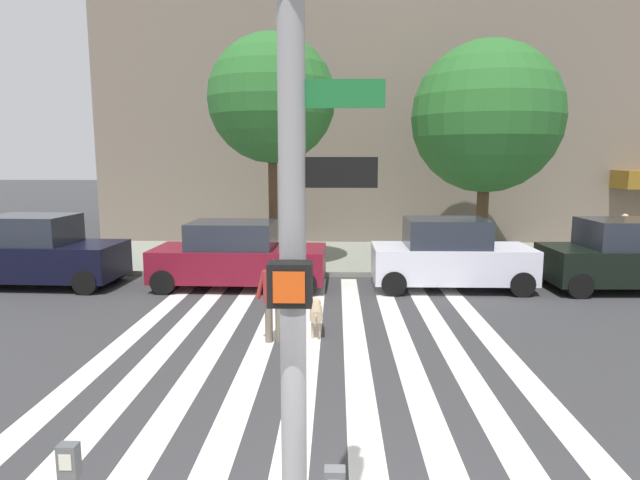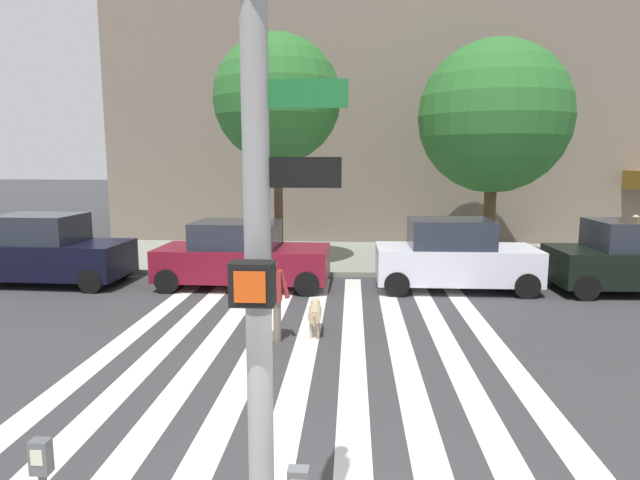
# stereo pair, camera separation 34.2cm
# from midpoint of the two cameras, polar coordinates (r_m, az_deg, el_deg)

# --- Properties ---
(ground_plane) EXTENTS (160.00, 160.00, 0.00)m
(ground_plane) POSITION_cam_midpoint_polar(r_m,az_deg,el_deg) (10.54, 2.33, -10.99)
(ground_plane) COLOR #353538
(sidewalk_far) EXTENTS (80.00, 6.00, 0.15)m
(sidewalk_far) POSITION_cam_midpoint_polar(r_m,az_deg,el_deg) (19.18, 2.06, -1.78)
(sidewalk_far) COLOR gray
(sidewalk_far) RESTS_ON ground_plane
(crosswalk_stripes) EXTENTS (7.65, 11.27, 0.01)m
(crosswalk_stripes) POSITION_cam_midpoint_polar(r_m,az_deg,el_deg) (10.56, -2.16, -10.93)
(crosswalk_stripes) COLOR silver
(crosswalk_stripes) RESTS_ON ground_plane
(traffic_light_pole) EXTENTS (0.74, 0.46, 5.80)m
(traffic_light_pole) POSITION_cam_midpoint_polar(r_m,az_deg,el_deg) (3.50, -5.79, 8.31)
(traffic_light_pole) COLOR gray
(traffic_light_pole) RESTS_ON sidewalk_near
(parked_car_near_curb) EXTENTS (4.55, 2.17, 1.99)m
(parked_car_near_curb) POSITION_cam_midpoint_polar(r_m,az_deg,el_deg) (17.02, -28.32, -1.22)
(parked_car_near_curb) COLOR black
(parked_car_near_curb) RESTS_ON ground_plane
(parked_car_behind_first) EXTENTS (4.73, 2.13, 1.83)m
(parked_car_behind_first) POSITION_cam_midpoint_polar(r_m,az_deg,el_deg) (15.02, -9.35, -1.71)
(parked_car_behind_first) COLOR maroon
(parked_car_behind_first) RESTS_ON ground_plane
(parked_car_third_in_line) EXTENTS (4.27, 1.92, 1.94)m
(parked_car_third_in_line) POSITION_cam_midpoint_polar(r_m,az_deg,el_deg) (15.03, 13.00, -1.65)
(parked_car_third_in_line) COLOR silver
(parked_car_third_in_line) RESTS_ON ground_plane
(parked_car_fourth_in_line) EXTENTS (4.84, 2.15, 1.93)m
(parked_car_fourth_in_line) POSITION_cam_midpoint_polar(r_m,az_deg,el_deg) (16.72, 29.90, -1.56)
(parked_car_fourth_in_line) COLOR black
(parked_car_fourth_in_line) RESTS_ON ground_plane
(street_tree_nearest) EXTENTS (3.90, 3.90, 7.15)m
(street_tree_nearest) POSITION_cam_midpoint_polar(r_m,az_deg,el_deg) (17.00, -5.74, 14.65)
(street_tree_nearest) COLOR #4C3823
(street_tree_nearest) RESTS_ON sidewalk_far
(street_tree_middle) EXTENTS (4.86, 4.86, 7.15)m
(street_tree_middle) POSITION_cam_midpoint_polar(r_m,az_deg,el_deg) (18.54, 16.76, 12.35)
(street_tree_middle) COLOR #4C3823
(street_tree_middle) RESTS_ON sidewalk_far
(pedestrian_dog_walker) EXTENTS (0.71, 0.25, 1.64)m
(pedestrian_dog_walker) POSITION_cam_midpoint_polar(r_m,az_deg,el_deg) (10.43, -5.89, -5.92)
(pedestrian_dog_walker) COLOR #6B6051
(pedestrian_dog_walker) RESTS_ON ground_plane
(dog_on_leash) EXTENTS (0.29, 1.08, 0.65)m
(dog_on_leash) POSITION_cam_midpoint_polar(r_m,az_deg,el_deg) (10.99, -1.32, -7.74)
(dog_on_leash) COLOR tan
(dog_on_leash) RESTS_ON ground_plane
(pedestrian_bystander) EXTENTS (0.60, 0.51, 1.64)m
(pedestrian_bystander) POSITION_cam_midpoint_polar(r_m,az_deg,el_deg) (19.81, 29.12, 0.39)
(pedestrian_bystander) COLOR #282D4C
(pedestrian_bystander) RESTS_ON sidewalk_far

